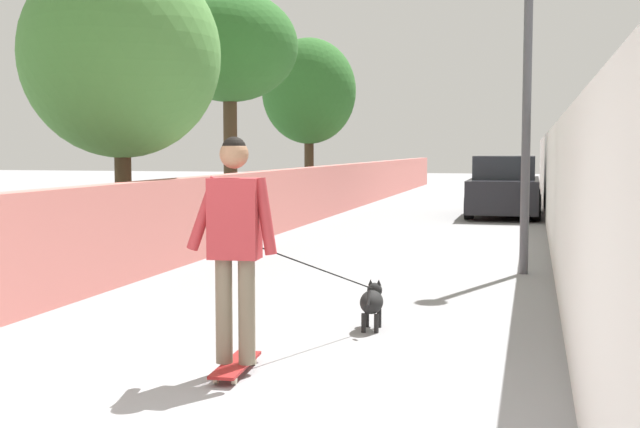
{
  "coord_description": "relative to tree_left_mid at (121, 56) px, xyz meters",
  "views": [
    {
      "loc": [
        -4.09,
        -2.33,
        1.73
      ],
      "look_at": [
        4.8,
        -0.04,
        1.0
      ],
      "focal_mm": 46.52,
      "sensor_mm": 36.0,
      "label": 1
    }
  ],
  "objects": [
    {
      "name": "car_near",
      "position": [
        10.13,
        -5.41,
        -2.42
      ],
      "size": [
        4.25,
        1.8,
        1.54
      ],
      "color": "black",
      "rests_on": "ground"
    },
    {
      "name": "skateboard",
      "position": [
        -5.7,
        -3.93,
        -3.07
      ],
      "size": [
        0.81,
        0.26,
        0.08
      ],
      "color": "maroon",
      "rests_on": "ground"
    },
    {
      "name": "wall_left",
      "position": [
        4.5,
        -1.0,
        -2.49
      ],
      "size": [
        48.0,
        0.3,
        1.29
      ],
      "primitive_type": "cube",
      "color": "#CC726B",
      "rests_on": "ground"
    },
    {
      "name": "person_skateboarder",
      "position": [
        -5.7,
        -3.93,
        -2.04
      ],
      "size": [
        0.25,
        0.71,
        1.73
      ],
      "color": "#726651",
      "rests_on": "skateboard"
    },
    {
      "name": "dog",
      "position": [
        -3.9,
        -4.64,
        -2.86
      ],
      "size": [
        2.11,
        0.85,
        1.06
      ],
      "color": "black",
      "rests_on": "ground"
    },
    {
      "name": "ground_plane",
      "position": [
        6.5,
        -3.78,
        -3.14
      ],
      "size": [
        80.0,
        80.0,
        0.0
      ],
      "primitive_type": "plane",
      "color": "gray"
    },
    {
      "name": "tree_left_distant",
      "position": [
        11.5,
        0.15,
        0.21
      ],
      "size": [
        2.7,
        2.7,
        4.88
      ],
      "color": "#473523",
      "rests_on": "ground"
    },
    {
      "name": "tree_left_far",
      "position": [
        5.5,
        0.31,
        0.77
      ],
      "size": [
        2.97,
        2.97,
        5.14
      ],
      "color": "#473523",
      "rests_on": "ground"
    },
    {
      "name": "tree_left_mid",
      "position": [
        0.0,
        0.0,
        0.0
      ],
      "size": [
        3.04,
        3.04,
        4.71
      ],
      "color": "#473523",
      "rests_on": "ground"
    },
    {
      "name": "fence_right",
      "position": [
        4.5,
        -6.56,
        -2.09
      ],
      "size": [
        48.0,
        0.3,
        2.1
      ],
      "primitive_type": "cube",
      "color": "white",
      "rests_on": "ground"
    },
    {
      "name": "lamp_post",
      "position": [
        0.09,
        -6.01,
        -0.13
      ],
      "size": [
        0.36,
        0.36,
        4.41
      ],
      "color": "#4C4C51",
      "rests_on": "ground"
    }
  ]
}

